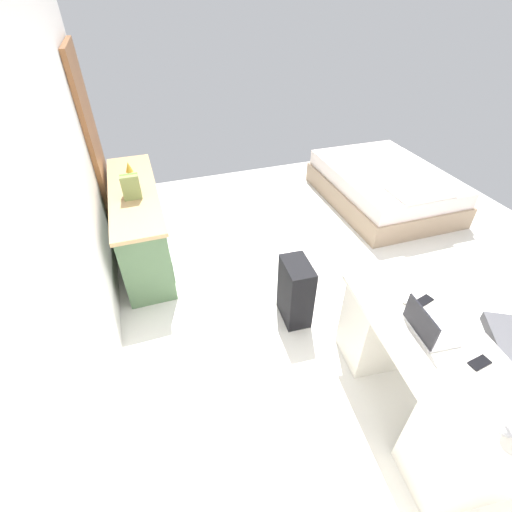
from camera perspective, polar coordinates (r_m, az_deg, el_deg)
The scene contains 13 objects.
ground_plane at distance 3.82m, azimuth 13.28°, elevation -4.68°, with size 5.89×5.89×0.00m, color silver.
wall_back at distance 2.65m, azimuth -27.72°, elevation 6.16°, with size 4.89×0.10×2.63m, color white.
door_wooden at distance 4.48m, azimuth -24.00°, elevation 15.23°, with size 0.88×0.05×2.04m, color brown.
desk at distance 2.82m, azimuth 24.81°, elevation -16.63°, with size 1.50×0.81×0.74m.
credenza at distance 4.13m, azimuth -17.84°, elevation 5.00°, with size 1.80×0.48×0.80m.
bed at distance 5.31m, azimuth 19.50°, elevation 10.37°, with size 1.92×1.43×0.58m.
suitcase_black at distance 3.23m, azimuth 6.26°, elevation -5.63°, with size 0.36×0.22×0.62m, color black.
laptop at distance 2.54m, azimuth 25.42°, elevation -10.07°, with size 0.33×0.25×0.21m.
computer_mouse at distance 2.72m, azimuth 23.05°, elevation -6.52°, with size 0.06×0.10×0.03m, color white.
cell_phone_near_laptop at distance 2.55m, azimuth 31.86°, elevation -14.15°, with size 0.07×0.14×0.01m, color black.
cell_phone_by_mouse at distance 2.78m, azimuth 25.04°, elevation -6.42°, with size 0.07×0.14×0.01m, color black.
book_row at distance 3.76m, azimuth -19.18°, elevation 10.34°, with size 0.15×0.17×0.24m.
figurine_small at distance 4.33m, azimuth -19.50°, elevation 13.14°, with size 0.08×0.08×0.11m, color gold.
Camera 1 is at (-2.29, 1.70, 2.53)m, focal length 25.29 mm.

